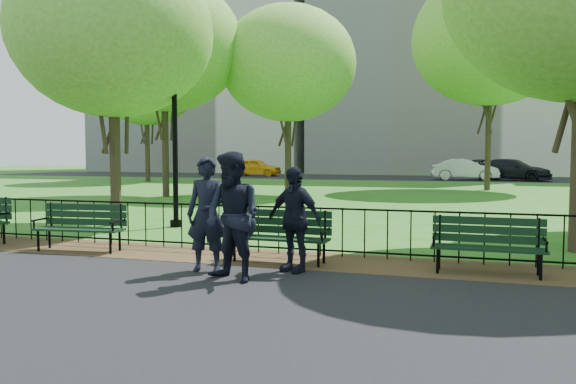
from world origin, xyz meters
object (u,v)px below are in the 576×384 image
(tree_near_w, at_px, (112,32))
(tree_far_w, at_px, (146,81))
(park_bench_main, at_px, (267,228))
(sedan_dark, at_px, (513,170))
(park_bench_right_a, at_px, (488,239))
(tree_far_e, at_px, (491,39))
(park_bench_left_a, at_px, (82,222))
(sedan_silver, at_px, (464,169))
(person_mid, at_px, (233,217))
(lamppost, at_px, (175,143))
(taxi, at_px, (256,167))
(tree_far_c, at_px, (288,64))
(tree_mid_w, at_px, (164,45))
(person_right, at_px, (294,219))
(person_left, at_px, (207,214))

(tree_near_w, relative_size, tree_far_w, 0.76)
(park_bench_main, bearing_deg, sedan_dark, 80.04)
(park_bench_right_a, distance_m, tree_far_e, 22.00)
(park_bench_left_a, distance_m, sedan_silver, 32.11)
(tree_near_w, distance_m, person_mid, 8.38)
(park_bench_right_a, distance_m, sedan_dark, 31.90)
(park_bench_left_a, height_order, tree_far_e, tree_far_e)
(park_bench_left_a, height_order, tree_near_w, tree_near_w)
(lamppost, xyz_separation_m, sedan_dark, (10.25, 28.17, -1.38))
(tree_far_e, bearing_deg, taxi, 143.67)
(lamppost, relative_size, tree_far_c, 0.47)
(tree_mid_w, bearing_deg, sedan_silver, 56.99)
(park_bench_main, bearing_deg, person_right, -41.00)
(park_bench_main, bearing_deg, taxi, 112.27)
(tree_far_c, bearing_deg, park_bench_left_a, -88.37)
(person_right, xyz_separation_m, taxi, (-13.33, 34.13, -0.14))
(park_bench_left_a, xyz_separation_m, taxi, (-8.91, 33.51, 0.15))
(park_bench_left_a, relative_size, person_right, 1.06)
(park_bench_left_a, xyz_separation_m, lamppost, (0.01, 3.69, 1.56))
(tree_far_c, relative_size, tree_far_w, 0.88)
(lamppost, xyz_separation_m, tree_near_w, (-1.63, -0.18, 2.82))
(lamppost, distance_m, sedan_dark, 30.01)
(lamppost, bearing_deg, person_mid, -54.21)
(park_bench_right_a, height_order, tree_far_w, tree_far_w)
(tree_near_w, xyz_separation_m, sedan_dark, (11.88, 28.36, -4.20))
(person_right, bearing_deg, tree_far_e, 100.24)
(lamppost, distance_m, sedan_silver, 28.56)
(tree_far_c, bearing_deg, lamppost, -87.77)
(tree_far_e, bearing_deg, tree_near_w, -119.32)
(park_bench_left_a, bearing_deg, tree_near_w, 109.28)
(person_left, relative_size, sedan_silver, 0.41)
(park_bench_right_a, distance_m, taxi, 37.15)
(lamppost, relative_size, tree_far_e, 0.36)
(tree_near_w, height_order, person_right, tree_near_w)
(tree_near_w, xyz_separation_m, person_left, (4.74, -4.52, -4.03))
(tree_far_w, height_order, sedan_dark, tree_far_w)
(park_bench_main, relative_size, tree_far_w, 0.18)
(park_bench_main, distance_m, person_right, 0.92)
(person_mid, bearing_deg, sedan_dark, 99.05)
(person_left, height_order, person_mid, person_mid)
(person_left, height_order, sedan_silver, person_left)
(lamppost, relative_size, sedan_silver, 0.88)
(tree_far_e, distance_m, sedan_silver, 12.43)
(tree_far_c, xyz_separation_m, person_right, (4.84, -15.35, -4.93))
(tree_far_c, distance_m, tree_far_e, 10.75)
(park_bench_right_a, xyz_separation_m, person_left, (-4.21, -1.11, 0.37))
(park_bench_main, relative_size, park_bench_left_a, 0.98)
(lamppost, distance_m, taxi, 31.16)
(person_mid, bearing_deg, tree_near_w, 157.02)
(tree_near_w, distance_m, taxi, 31.17)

